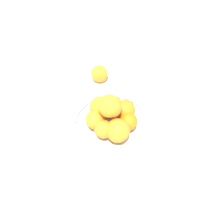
# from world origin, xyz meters

# --- Properties ---
(ground_plane) EXTENTS (4.00, 4.00, 0.00)m
(ground_plane) POSITION_xyz_m (0.00, 0.00, 0.00)
(ground_plane) COLOR white
(fruit_bowl) EXTENTS (0.30, 0.30, 0.03)m
(fruit_bowl) POSITION_xyz_m (0.00, 0.00, 0.02)
(fruit_bowl) COLOR silver
(fruit_bowl) RESTS_ON ground_plane
(orange_pile) EXTENTS (0.18, 0.18, 0.14)m
(orange_pile) POSITION_xyz_m (0.00, -0.00, 0.08)
(orange_pile) COLOR orange
(orange_pile) RESTS_ON fruit_bowl
(stray_orange) EXTENTS (0.07, 0.07, 0.07)m
(stray_orange) POSITION_xyz_m (0.12, -0.24, 0.04)
(stray_orange) COLOR orange
(stray_orange) RESTS_ON ground_plane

